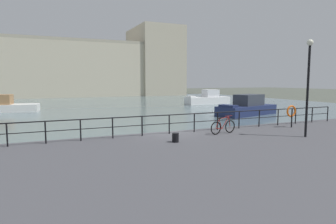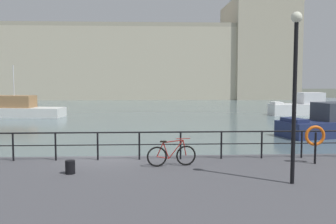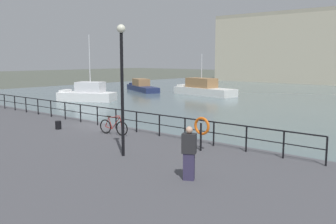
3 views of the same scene
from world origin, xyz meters
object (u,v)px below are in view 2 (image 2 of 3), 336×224
object	(u,v)px
life_ring_stand	(315,137)
moored_harbor_tender	(335,124)
mooring_bollard	(70,167)
quay_lamp_post	(295,76)
parked_bicycle	(171,155)
harbor_building	(167,61)
moored_red_daysailer	(17,109)
moored_small_launch	(306,107)

from	to	relation	value
life_ring_stand	moored_harbor_tender	bearing A→B (deg)	61.74
mooring_bollard	quay_lamp_post	distance (m)	7.56
mooring_bollard	quay_lamp_post	size ratio (longest dim) A/B	0.09
parked_bicycle	life_ring_stand	xyz separation A→B (m)	(5.24, 0.18, 0.59)
harbor_building	moored_red_daysailer	bearing A→B (deg)	-115.42
moored_harbor_tender	parked_bicycle	xyz separation A→B (m)	(-12.05, -12.86, 0.44)
quay_lamp_post	life_ring_stand	bearing A→B (deg)	56.00
moored_red_daysailer	moored_harbor_tender	size ratio (longest dim) A/B	1.14
moored_red_daysailer	quay_lamp_post	size ratio (longest dim) A/B	1.85
harbor_building	mooring_bollard	world-z (taller)	harbor_building
parked_bicycle	harbor_building	bearing A→B (deg)	78.71
moored_small_launch	life_ring_stand	distance (m)	29.66
moored_small_launch	parked_bicycle	xyz separation A→B (m)	(-16.10, -27.76, 0.43)
moored_small_launch	moored_harbor_tender	size ratio (longest dim) A/B	0.95
moored_small_launch	mooring_bollard	xyz separation A→B (m)	(-19.46, -28.72, 0.26)
moored_red_daysailer	parked_bicycle	world-z (taller)	moored_red_daysailer
moored_small_launch	mooring_bollard	distance (m)	34.69
moored_red_daysailer	life_ring_stand	size ratio (longest dim) A/B	6.65
life_ring_stand	quay_lamp_post	distance (m)	3.90
moored_small_launch	mooring_bollard	bearing A→B (deg)	52.67
mooring_bollard	moored_small_launch	bearing A→B (deg)	55.88
life_ring_stand	parked_bicycle	bearing A→B (deg)	-178.07
moored_small_launch	moored_harbor_tender	distance (m)	15.44
harbor_building	life_ring_stand	world-z (taller)	harbor_building
moored_small_launch	moored_harbor_tender	bearing A→B (deg)	71.61
moored_red_daysailer	moored_harbor_tender	world-z (taller)	moored_red_daysailer
parked_bicycle	mooring_bollard	xyz separation A→B (m)	(-3.36, -0.96, -0.17)
mooring_bollard	parked_bicycle	bearing A→B (deg)	15.90
harbor_building	moored_red_daysailer	xyz separation A→B (m)	(-17.12, -36.03, -6.22)
moored_red_daysailer	moored_small_launch	world-z (taller)	moored_red_daysailer
moored_harbor_tender	parked_bicycle	distance (m)	17.63
moored_red_daysailer	moored_small_launch	size ratio (longest dim) A/B	1.20
moored_small_launch	moored_red_daysailer	bearing A→B (deg)	-2.69
harbor_building	moored_small_launch	distance (m)	38.58
moored_harbor_tender	quay_lamp_post	xyz separation A→B (m)	(-8.62, -15.36, 3.22)
moored_red_daysailer	quay_lamp_post	xyz separation A→B (m)	(17.55, -29.99, 3.24)
harbor_building	moored_harbor_tender	distance (m)	51.83
moored_red_daysailer	life_ring_stand	xyz separation A→B (m)	(19.36, -27.31, 1.05)
harbor_building	mooring_bollard	size ratio (longest dim) A/B	130.62
moored_harbor_tender	life_ring_stand	bearing A→B (deg)	46.28
moored_harbor_tender	quay_lamp_post	bearing A→B (deg)	45.23
moored_harbor_tender	mooring_bollard	xyz separation A→B (m)	(-15.42, -13.82, 0.28)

